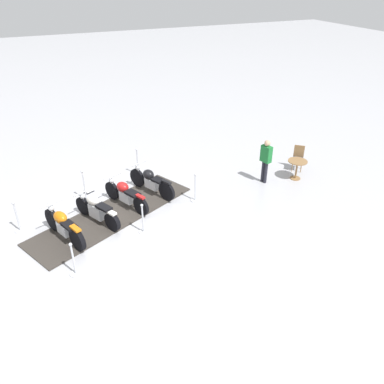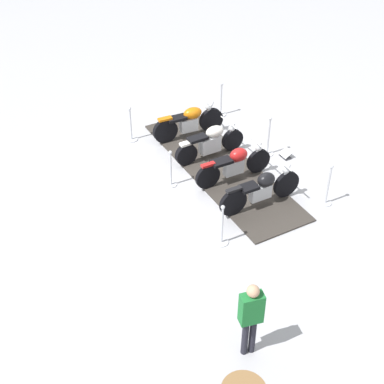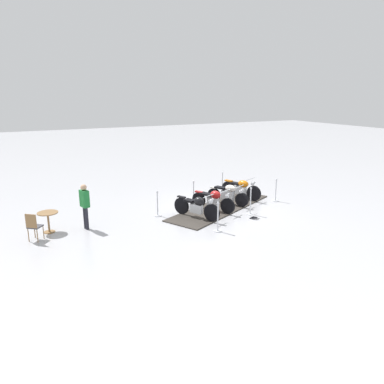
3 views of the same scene
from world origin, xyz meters
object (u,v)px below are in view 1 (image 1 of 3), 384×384
at_px(stanchion_left_rear, 74,265).
at_px(stanchion_right_rear, 18,222).
at_px(stanchion_right_mid, 85,190).
at_px(motorcycle_cream, 96,209).
at_px(motorcycle_copper, 63,225).
at_px(cafe_chair_near_table, 298,156).
at_px(stanchion_left_mid, 143,222).
at_px(motorcycle_black, 151,181).
at_px(stanchion_right_front, 138,166).
at_px(motorcycle_maroon, 125,194).
at_px(stanchion_left_front, 195,192).
at_px(bystander_person, 266,158).
at_px(info_placard, 89,191).
at_px(cafe_table, 297,165).

relative_size(stanchion_left_rear, stanchion_right_rear, 0.97).
xyz_separation_m(stanchion_left_rear, stanchion_right_mid, (-3.68, 0.92, 0.06)).
relative_size(motorcycle_cream, motorcycle_copper, 0.94).
bearing_deg(cafe_chair_near_table, stanchion_left_mid, -36.87).
relative_size(motorcycle_black, stanchion_left_mid, 1.98).
height_order(stanchion_right_rear, stanchion_right_front, stanchion_right_front).
xyz_separation_m(motorcycle_maroon, stanchion_left_front, (0.54, 2.31, -0.17)).
xyz_separation_m(stanchion_left_mid, bystander_person, (-1.26, 5.08, 0.64)).
height_order(stanchion_right_rear, stanchion_right_mid, stanchion_right_mid).
bearing_deg(stanchion_left_rear, cafe_chair_near_table, 106.60).
height_order(motorcycle_maroon, stanchion_left_mid, stanchion_left_mid).
bearing_deg(cafe_chair_near_table, motorcycle_copper, -43.53).
distance_m(motorcycle_cream, stanchion_left_rear, 2.37).
height_order(motorcycle_black, stanchion_right_front, stanchion_right_front).
relative_size(motorcycle_black, cafe_chair_near_table, 2.05).
height_order(stanchion_left_mid, bystander_person, bystander_person).
bearing_deg(stanchion_right_rear, bystander_person, 88.04).
xyz_separation_m(stanchion_right_rear, bystander_person, (0.29, 8.54, 0.67)).
relative_size(motorcycle_maroon, bystander_person, 1.17).
relative_size(motorcycle_cream, stanchion_right_front, 1.68).
bearing_deg(motorcycle_black, stanchion_right_front, -24.81).
height_order(info_placard, cafe_table, cafe_table).
height_order(stanchion_left_rear, stanchion_right_mid, stanchion_right_mid).
height_order(stanchion_left_mid, info_placard, stanchion_left_mid).
height_order(motorcycle_cream, cafe_chair_near_table, cafe_chair_near_table).
bearing_deg(motorcycle_black, motorcycle_maroon, 90.66).
height_order(stanchion_left_mid, cafe_chair_near_table, stanchion_left_mid).
bearing_deg(cafe_chair_near_table, info_placard, -60.59).
distance_m(motorcycle_maroon, stanchion_left_front, 2.38).
bearing_deg(stanchion_left_rear, stanchion_right_mid, 165.95).
height_order(motorcycle_maroon, stanchion_right_front, stanchion_right_front).
bearing_deg(stanchion_right_front, info_placard, -73.65).
height_order(stanchion_right_rear, bystander_person, bystander_person).
distance_m(motorcycle_maroon, bystander_person, 5.24).
xyz_separation_m(motorcycle_cream, stanchion_left_rear, (2.14, -1.01, -0.18)).
height_order(motorcycle_black, stanchion_right_mid, stanchion_right_mid).
bearing_deg(stanchion_left_mid, motorcycle_maroon, -175.70).
distance_m(stanchion_left_rear, stanchion_left_mid, 2.44).
xyz_separation_m(motorcycle_copper, stanchion_left_mid, (0.56, 2.23, -0.15)).
distance_m(stanchion_left_rear, stanchion_right_mid, 3.80).
xyz_separation_m(motorcycle_maroon, motorcycle_cream, (0.52, -1.06, -0.03)).
bearing_deg(cafe_table, stanchion_right_rear, -93.22).
relative_size(motorcycle_copper, stanchion_right_mid, 1.74).
relative_size(stanchion_right_mid, bystander_person, 0.68).
relative_size(stanchion_left_rear, cafe_chair_near_table, 1.05).
relative_size(motorcycle_copper, stanchion_right_front, 1.79).
xyz_separation_m(stanchion_left_front, cafe_table, (0.06, 4.16, 0.21)).
height_order(motorcycle_black, motorcycle_cream, motorcycle_black).
bearing_deg(stanchion_right_front, stanchion_left_rear, -33.27).
distance_m(motorcycle_maroon, stanchion_right_rear, 3.35).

